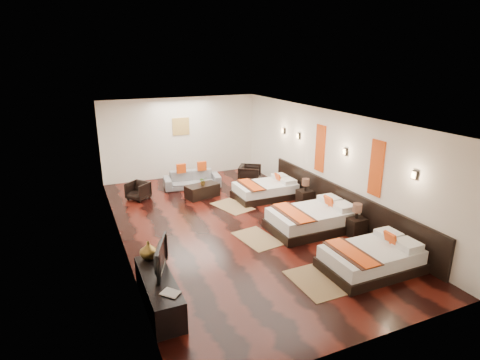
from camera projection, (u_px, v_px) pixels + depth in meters
name	position (u px, v px, depth m)	size (l,w,h in m)	color
floor	(234.00, 225.00, 10.01)	(5.50, 9.50, 0.01)	black
ceiling	(233.00, 116.00, 9.16)	(5.50, 9.50, 0.01)	white
back_wall	(181.00, 138.00, 13.73)	(5.50, 0.01, 2.80)	silver
left_wall	(118.00, 187.00, 8.53)	(0.01, 9.50, 2.80)	silver
right_wall	(326.00, 161.00, 10.64)	(0.01, 9.50, 2.80)	silver
headboard_panel	(341.00, 204.00, 10.22)	(0.08, 6.60, 0.90)	black
bed_near	(372.00, 258.00, 7.86)	(1.95, 1.22, 0.74)	black
bed_mid	(312.00, 219.00, 9.71)	(2.10, 1.32, 0.80)	black
bed_far	(266.00, 190.00, 11.90)	(1.86, 1.17, 0.71)	black
nightstand_a	(356.00, 224.00, 9.36)	(0.41, 0.41, 0.81)	black
nightstand_b	(305.00, 196.00, 11.30)	(0.40, 0.40, 0.79)	black
jute_mat_near	(315.00, 282.00, 7.48)	(0.75, 1.20, 0.01)	olive
jute_mat_mid	(257.00, 239.00, 9.26)	(0.75, 1.20, 0.01)	olive
jute_mat_far	(232.00, 206.00, 11.25)	(0.75, 1.20, 0.01)	olive
tv_console	(159.00, 292.00, 6.70)	(0.50, 1.80, 0.55)	black
tv	(157.00, 257.00, 6.76)	(0.92, 0.12, 0.53)	black
book	(167.00, 297.00, 6.07)	(0.22, 0.29, 0.03)	black
figurine	(149.00, 250.00, 7.21)	(0.33, 0.33, 0.34)	brown
sofa	(192.00, 179.00, 12.84)	(1.82, 0.71, 0.53)	slate
armchair_left	(138.00, 191.00, 11.76)	(0.57, 0.59, 0.53)	black
armchair_right	(250.00, 175.00, 13.16)	(0.69, 0.71, 0.64)	black
coffee_table	(202.00, 191.00, 11.95)	(1.00, 0.50, 0.40)	black
table_plant	(203.00, 181.00, 11.83)	(0.23, 0.20, 0.25)	#255F1F
orange_panel_a	(376.00, 168.00, 8.89)	(0.04, 0.40, 1.30)	#D86014
orange_panel_b	(320.00, 148.00, 10.81)	(0.04, 0.40, 1.30)	#D86014
sconce_near	(415.00, 175.00, 7.87)	(0.07, 0.12, 0.18)	black
sconce_mid	(345.00, 152.00, 9.79)	(0.07, 0.12, 0.18)	black
sconce_far	(298.00, 136.00, 11.71)	(0.07, 0.12, 0.18)	black
sconce_lounge	(283.00, 131.00, 12.50)	(0.07, 0.12, 0.18)	black
gold_artwork	(181.00, 126.00, 13.59)	(0.60, 0.04, 0.60)	#AD873F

